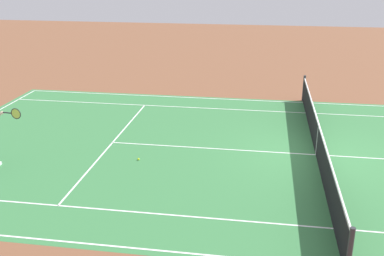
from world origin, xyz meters
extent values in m
plane|color=brown|center=(0.00, 0.00, 0.00)|extent=(60.00, 60.00, 0.00)
cube|color=#387A42|center=(0.00, 0.00, 0.00)|extent=(24.20, 11.40, 0.00)
cube|color=white|center=(0.00, -5.50, 0.00)|extent=(23.80, 0.05, 0.01)
cube|color=white|center=(0.00, -4.11, 0.00)|extent=(23.80, 0.05, 0.01)
cube|color=white|center=(0.00, 4.11, 0.00)|extent=(23.80, 0.05, 0.01)
cube|color=white|center=(6.40, 0.00, 0.00)|extent=(0.05, 8.22, 0.01)
cube|color=white|center=(0.00, 0.00, 0.00)|extent=(12.80, 0.05, 0.01)
cylinder|color=#2D2D33|center=(0.00, -5.80, 0.54)|extent=(0.10, 0.10, 1.08)
cylinder|color=#2D2D33|center=(0.00, 5.80, 0.54)|extent=(0.10, 0.10, 1.08)
cube|color=black|center=(0.00, 0.00, 0.44)|extent=(0.02, 11.60, 0.88)
cube|color=white|center=(0.00, 0.00, 0.95)|extent=(0.04, 11.60, 0.06)
cube|color=white|center=(0.00, 0.00, 0.44)|extent=(0.04, 0.06, 0.88)
cylinder|color=#232326|center=(8.70, 2.00, 1.54)|extent=(0.28, 0.07, 0.04)
torus|color=#232326|center=(8.41, 2.03, 1.54)|extent=(0.31, 0.06, 0.31)
cylinder|color=#C6D84C|center=(8.41, 2.03, 1.54)|extent=(0.27, 0.04, 0.27)
sphere|color=#CCE01E|center=(5.20, 1.22, 0.03)|extent=(0.07, 0.07, 0.07)
camera|label=1|loc=(1.72, 13.12, 5.50)|focal=42.75mm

